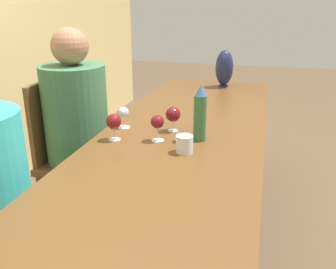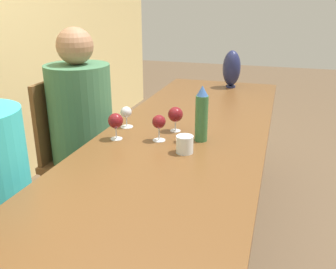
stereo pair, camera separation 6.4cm
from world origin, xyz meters
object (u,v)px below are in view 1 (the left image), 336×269
Objects in this scene: wine_glass_1 at (157,123)px; wine_glass_5 at (173,115)px; vase at (224,68)px; wine_glass_0 at (114,122)px; wine_glass_2 at (123,113)px; water_tumbler at (184,144)px; water_bottle at (200,114)px; chair_far at (69,152)px; person_far at (79,128)px.

wine_glass_1 is 0.17m from wine_glass_5.
vase is 2.14× the size of wine_glass_0.
wine_glass_2 is at bearing 160.15° from vase.
wine_glass_5 is (0.28, 0.13, 0.05)m from water_tumbler.
wine_glass_0 is 0.20m from wine_glass_2.
wine_glass_0 reaches higher than wine_glass_2.
wine_glass_1 is 1.14× the size of wine_glass_2.
water_bottle is 2.40× the size of wine_glass_2.
chair_far is (0.29, 0.69, -0.35)m from wine_glass_1.
water_tumbler is 0.21m from wine_glass_1.
water_bottle is 0.22× the size of person_far.
person_far is (0.22, 0.80, -0.22)m from water_bottle.
chair_far reaches higher than wine_glass_0.
person_far is at bearing 74.57° from water_bottle.
chair_far reaches higher than wine_glass_1.
vase is 1.41m from chair_far.
wine_glass_2 is at bearing -107.04° from chair_far.
wine_glass_5 is at bearing 173.15° from vase.
wine_glass_0 is 0.67m from chair_far.
water_tumbler is 0.87m from person_far.
vase reaches higher than wine_glass_0.
water_bottle is at bearing -178.79° from vase.
water_tumbler is at bearing -124.85° from wine_glass_1.
vase is at bearing -6.85° from wine_glass_5.
chair_far reaches higher than wine_glass_5.
water_bottle is 0.97× the size of vase.
water_tumbler is (-0.18, 0.04, -0.10)m from water_bottle.
water_bottle is 2.07× the size of wine_glass_0.
water_bottle reaches higher than water_tumbler.
wine_glass_5 is 0.14× the size of chair_far.
wine_glass_1 is 0.11× the size of person_far.
person_far is (0.14, 0.36, -0.16)m from wine_glass_2.
person_far reaches higher than water_tumbler.
water_bottle is 0.44m from wine_glass_0.
wine_glass_2 is at bearing 57.13° from water_tumbler.
water_bottle is at bearing -121.25° from wine_glass_5.
wine_glass_0 is 1.02× the size of wine_glass_1.
water_bottle is at bearing -105.43° from person_far.
wine_glass_5 is at bearing 24.22° from water_tumbler.
water_tumbler is at bearing -155.78° from wine_glass_5.
wine_glass_2 is (0.19, 0.02, -0.01)m from wine_glass_0.
wine_glass_1 is at bearing 55.15° from water_tumbler.
vase reaches higher than wine_glass_5.
wine_glass_0 is at bearing 101.53° from wine_glass_1.
wine_glass_1 reaches higher than wine_glass_2.
vase is 1.33m from wine_glass_1.
water_tumbler is 0.61× the size of wine_glass_1.
vase is 0.23× the size of person_far.
water_bottle is 0.30× the size of chair_far.
wine_glass_1 is at bearing 172.27° from vase.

